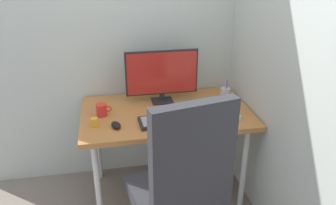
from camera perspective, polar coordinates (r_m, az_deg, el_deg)
name	(u,v)px	position (r m, az deg, el deg)	size (l,w,h in m)	color
ground_plane	(166,190)	(2.90, -0.28, -14.47)	(8.00, 8.00, 0.00)	slate
wall_back	(156,9)	(2.68, -1.96, 15.45)	(3.01, 0.04, 2.80)	#B7C1BC
wall_side_right	(276,23)	(2.26, 17.72, 12.61)	(0.04, 2.52, 2.80)	#B7C1BC
desk	(166,118)	(2.53, -0.32, -2.70)	(1.24, 0.74, 0.73)	#B27038
office_chair	(181,185)	(1.95, 2.28, -13.64)	(0.59, 0.59, 1.18)	black
monitor	(162,74)	(2.57, -1.03, 4.79)	(0.55, 0.13, 0.41)	black
keyboard	(170,120)	(2.34, 0.37, -2.99)	(0.45, 0.20, 0.03)	black
mouse	(116,125)	(2.29, -8.75, -3.76)	(0.06, 0.10, 0.04)	black
pen_holder	(225,93)	(2.72, 9.62, 1.56)	(0.08, 0.08, 0.17)	#B2B5BA
notebook	(230,112)	(2.49, 10.35, -1.62)	(0.11, 0.20, 0.03)	beige
coffee_mug	(102,110)	(2.45, -11.09, -1.23)	(0.11, 0.08, 0.09)	red
desk_clamp_accessory	(95,122)	(2.33, -12.24, -3.28)	(0.04, 0.04, 0.06)	orange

